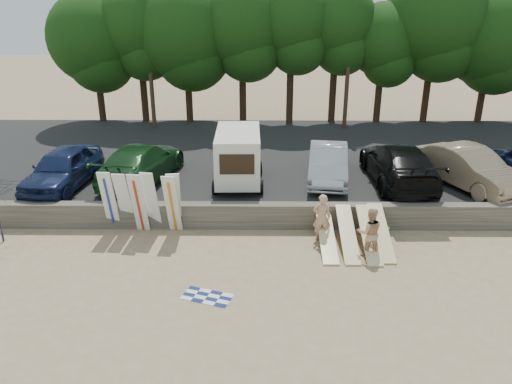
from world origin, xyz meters
TOP-DOWN VIEW (x-y plane):
  - ground at (0.00, 0.00)m, footprint 120.00×120.00m
  - seawall at (0.00, 3.00)m, footprint 44.00×0.50m
  - parking_lot at (0.00, 10.50)m, footprint 44.00×14.50m
  - treeline at (0.11, 17.52)m, footprint 33.03×6.46m
  - utility_poles at (2.00, 16.00)m, footprint 25.80×0.26m
  - box_trailer at (-4.26, 5.97)m, footprint 2.21×3.81m
  - car_0 at (-11.85, 5.51)m, footprint 2.56×5.20m
  - car_1 at (-8.64, 6.43)m, footprint 3.47×6.12m
  - car_2 at (-0.23, 6.53)m, footprint 2.25×4.94m
  - car_3 at (2.82, 6.15)m, footprint 2.58×6.13m
  - car_4 at (5.76, 5.72)m, footprint 3.81×5.55m
  - surfboard_upright_0 at (-9.03, 2.58)m, footprint 0.53×0.69m
  - surfboard_upright_1 at (-8.46, 2.63)m, footprint 0.57×0.88m
  - surfboard_upright_2 at (-7.88, 2.42)m, footprint 0.57×0.77m
  - surfboard_upright_3 at (-7.42, 2.57)m, footprint 0.61×0.76m
  - surfboard_upright_4 at (-6.60, 2.38)m, footprint 0.56×0.87m
  - surfboard_upright_5 at (-6.55, 2.55)m, footprint 0.62×0.83m
  - surfboard_low_0 at (-0.86, 1.46)m, footprint 0.56×2.92m
  - surfboard_low_1 at (-0.12, 1.41)m, footprint 0.56×2.85m
  - surfboard_low_2 at (0.64, 1.33)m, footprint 0.56×2.84m
  - surfboard_low_3 at (1.11, 1.51)m, footprint 0.56×2.84m
  - beachgoer_a at (-1.01, 1.93)m, footprint 0.68×0.45m
  - beachgoer_b at (0.52, 0.74)m, footprint 0.89×0.70m
  - cooler at (1.47, 2.40)m, footprint 0.46×0.41m
  - gear_bag at (0.77, 2.28)m, footprint 0.37×0.34m
  - beach_towel at (-4.90, -1.88)m, footprint 1.90×1.90m

SIDE VIEW (x-z plane):
  - ground at x=0.00m, z-range 0.00..0.00m
  - beach_towel at x=-4.90m, z-range 0.01..0.01m
  - gear_bag at x=0.77m, z-range 0.00..0.22m
  - cooler at x=1.47m, z-range 0.00..0.32m
  - parking_lot at x=0.00m, z-range 0.00..0.70m
  - surfboard_low_0 at x=-0.86m, z-range 0.00..0.81m
  - seawall at x=0.00m, z-range 0.00..1.00m
  - surfboard_low_1 at x=-0.12m, z-range 0.00..1.07m
  - surfboard_low_3 at x=1.11m, z-range 0.00..1.09m
  - surfboard_low_2 at x=0.64m, z-range 0.00..1.10m
  - beachgoer_b at x=0.52m, z-range 0.00..1.81m
  - beachgoer_a at x=-1.01m, z-range 0.00..1.84m
  - surfboard_upright_1 at x=-8.46m, z-range 0.00..2.50m
  - surfboard_upright_4 at x=-6.60m, z-range 0.00..2.50m
  - surfboard_upright_5 at x=-6.55m, z-range 0.00..2.52m
  - surfboard_upright_2 at x=-7.88m, z-range 0.00..2.53m
  - surfboard_upright_3 at x=-7.42m, z-range 0.00..2.54m
  - surfboard_upright_0 at x=-9.03m, z-range 0.00..2.54m
  - car_2 at x=-0.23m, z-range 0.70..2.27m
  - car_1 at x=-8.64m, z-range 0.70..2.37m
  - car_0 at x=-11.85m, z-range 0.70..2.41m
  - car_4 at x=5.76m, z-range 0.70..2.43m
  - car_3 at x=2.82m, z-range 0.70..2.47m
  - box_trailer at x=-4.26m, z-range 0.84..3.23m
  - utility_poles at x=2.00m, z-range 0.93..9.93m
  - treeline at x=0.11m, z-range 1.76..11.39m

